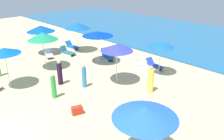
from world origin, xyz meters
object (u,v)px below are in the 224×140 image
Objects in this scene: lounge_chair_0_0 at (107,55)px; lounge_chair_0_1 at (108,57)px; lounge_chair_1_0 at (49,55)px; umbrella_9 at (77,26)px; umbrella_0 at (98,34)px; beachgoer_1 at (151,80)px; lounge_chair_8_0 at (145,64)px; lounge_chair_9_1 at (67,52)px; beachgoer_6 at (84,77)px; lounge_chair_9_0 at (72,46)px; cooler_box_0 at (77,110)px; umbrella_6 at (117,47)px; umbrella_1 at (41,28)px; umbrella_7 at (145,112)px; umbrella_3 at (43,36)px; lounge_chair_8_1 at (154,65)px; beachgoer_2 at (60,73)px; umbrella_4 at (4,51)px; umbrella_8 at (161,44)px; beachgoer_4 at (54,86)px.

lounge_chair_0_0 reaches higher than lounge_chair_0_1.
lounge_chair_1_0 is 0.58× the size of umbrella_9.
umbrella_0 reaches higher than beachgoer_1.
lounge_chair_0_1 is at bearing 82.14° from lounge_chair_8_0.
lounge_chair_9_1 is 6.73m from beachgoer_6.
lounge_chair_0_0 reaches higher than lounge_chair_8_0.
cooler_box_0 is (9.56, -6.30, -0.03)m from lounge_chair_9_0.
umbrella_6 reaches higher than lounge_chair_0_0.
umbrella_1 is 1.05× the size of umbrella_7.
umbrella_3 is (3.33, -1.56, 0.22)m from umbrella_1.
umbrella_1 reaches higher than lounge_chair_8_1.
lounge_chair_1_0 is 0.59× the size of umbrella_6.
umbrella_1 is at bearing 122.35° from lounge_chair_8_1.
cooler_box_0 is at bearing -63.89° from beachgoer_1.
beachgoer_2 is 1.67m from beachgoer_6.
umbrella_9 is (-2.94, 7.54, -0.02)m from umbrella_4.
umbrella_4 is (3.45, -4.73, 2.21)m from lounge_chair_1_0.
lounge_chair_0_1 is at bearing 68.81° from umbrella_3.
umbrella_7 is at bearing 6.87° from umbrella_4.
lounge_chair_0_1 is 5.15m from lounge_chair_1_0.
beachgoer_1 is at bearing -140.26° from lounge_chair_8_1.
umbrella_9 reaches higher than lounge_chair_0_0.
beachgoer_2 is at bearing -104.95° from beachgoer_1.
beachgoer_6 reaches higher than lounge_chair_9_1.
umbrella_1 is 1.56× the size of beachgoer_2.
cooler_box_0 is (-1.10, -4.66, -0.57)m from beachgoer_1.
umbrella_4 is at bearing 179.32° from beachgoer_6.
lounge_chair_1_0 is at bearing -156.35° from umbrella_8.
beachgoer_4 is at bearing -23.40° from umbrella_3.
lounge_chair_8_0 is at bearing 11.56° from umbrella_9.
umbrella_1 is at bearing 121.78° from lounge_chair_9_1.
lounge_chair_9_0 is (-13.95, 6.39, -1.98)m from umbrella_7.
beachgoer_6 is (-0.50, -5.46, 0.48)m from lounge_chair_8_0.
umbrella_7 is 1.56× the size of lounge_chair_9_0.
cooler_box_0 is at bearing 13.18° from umbrella_4.
lounge_chair_9_1 is at bearing 39.92° from umbrella_1.
umbrella_0 is at bearing 62.49° from umbrella_3.
umbrella_0 reaches higher than lounge_chair_0_1.
umbrella_6 reaches higher than beachgoer_1.
cooler_box_0 is at bearing -161.55° from beachgoer_4.
cooler_box_0 is (5.47, 1.28, -2.22)m from umbrella_4.
umbrella_7 is (5.63, -4.19, -0.22)m from umbrella_6.
cooler_box_0 is (1.00, -7.88, -0.07)m from lounge_chair_8_1.
lounge_chair_0_1 is at bearing 31.37° from umbrella_1.
umbrella_8 is 2.54m from lounge_chair_8_0.
umbrella_4 reaches higher than lounge_chair_1_0.
beachgoer_1 is at bearing -8.69° from umbrella_0.
lounge_chair_8_0 is 4.12m from beachgoer_1.
lounge_chair_9_0 is at bearing -173.96° from umbrella_8.
lounge_chair_9_0 is 0.95× the size of beachgoer_2.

